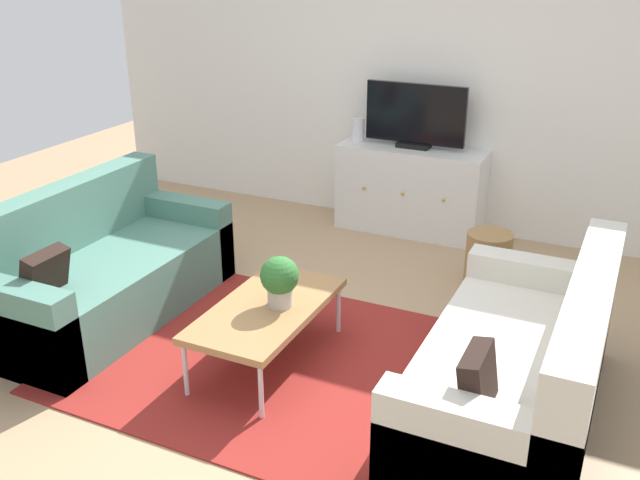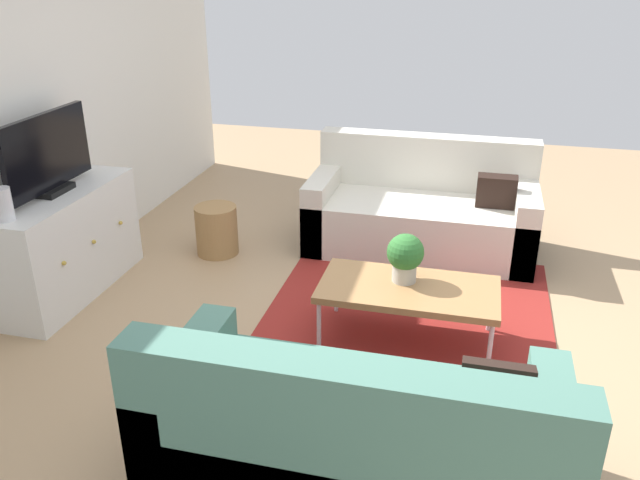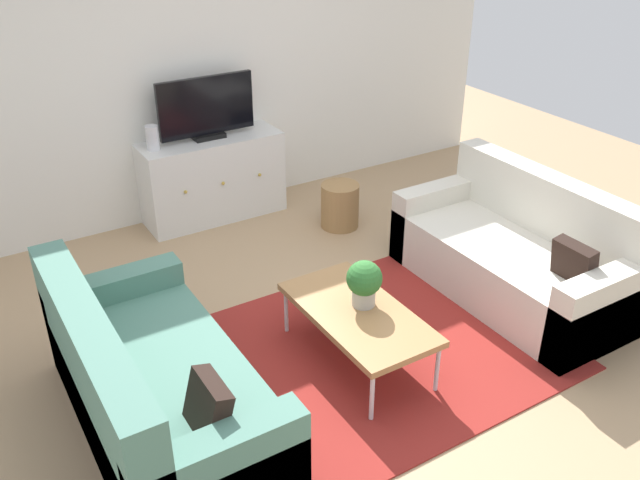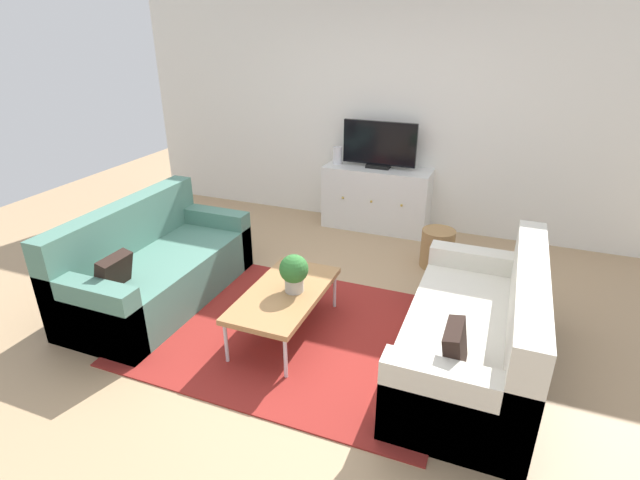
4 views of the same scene
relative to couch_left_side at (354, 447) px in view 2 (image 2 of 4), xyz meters
name	(u,v)px [view 2 (image 2 of 4)]	position (x,y,z in m)	size (l,w,h in m)	color
ground_plane	(381,331)	(1.44, 0.10, -0.29)	(10.00, 10.00, 0.00)	tan
wall_back	(5,105)	(1.44, 2.65, 1.06)	(6.40, 0.12, 2.70)	silver
area_rug	(403,333)	(1.44, -0.05, -0.29)	(2.50, 1.90, 0.01)	maroon
couch_left_side	(354,447)	(0.00, 0.00, 0.00)	(0.87, 1.81, 0.88)	#4C7A6B
couch_right_side	(422,213)	(2.88, 0.00, 0.00)	(0.87, 1.81, 0.88)	beige
coffee_table	(409,291)	(1.36, -0.07, 0.07)	(0.57, 1.10, 0.39)	#A37547
potted_plant	(405,256)	(1.43, -0.03, 0.27)	(0.23, 0.23, 0.31)	#B7B2A8
tv_console	(66,243)	(1.44, 2.37, 0.09)	(1.27, 0.47, 0.76)	silver
flat_screen_tv	(48,155)	(1.44, 2.39, 0.73)	(0.87, 0.16, 0.54)	black
glass_vase	(3,204)	(0.93, 2.37, 0.57)	(0.11, 0.11, 0.21)	silver
wicker_basket	(217,230)	(2.31, 1.60, -0.09)	(0.34, 0.34, 0.40)	#9E7547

